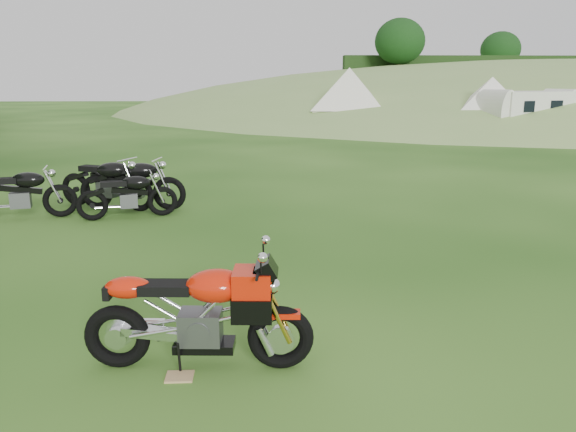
{
  "coord_description": "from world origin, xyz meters",
  "views": [
    {
      "loc": [
        -0.43,
        -6.29,
        2.46
      ],
      "look_at": [
        -0.15,
        0.4,
        0.82
      ],
      "focal_mm": 35.0,
      "sensor_mm": 36.0,
      "label": 1
    }
  ],
  "objects_px": {
    "sport_motorcycle": "(198,306)",
    "caravan": "(528,114)",
    "tent_right": "(490,106)",
    "plywood_board": "(180,377)",
    "vintage_moto_a": "(18,192)",
    "vintage_moto_c": "(127,194)",
    "vintage_moto_d": "(106,181)",
    "tent_mid": "(349,101)",
    "vintage_moto_b": "(132,182)"
  },
  "relations": [
    {
      "from": "plywood_board",
      "to": "vintage_moto_c",
      "type": "bearing_deg",
      "value": 106.99
    },
    {
      "from": "sport_motorcycle",
      "to": "caravan",
      "type": "height_order",
      "value": "caravan"
    },
    {
      "from": "vintage_moto_d",
      "to": "tent_right",
      "type": "height_order",
      "value": "tent_right"
    },
    {
      "from": "vintage_moto_a",
      "to": "tent_right",
      "type": "xyz_separation_m",
      "value": [
        14.49,
        15.06,
        0.8
      ]
    },
    {
      "from": "vintage_moto_c",
      "to": "tent_right",
      "type": "height_order",
      "value": "tent_right"
    },
    {
      "from": "vintage_moto_d",
      "to": "caravan",
      "type": "relative_size",
      "value": 0.48
    },
    {
      "from": "vintage_moto_b",
      "to": "caravan",
      "type": "xyz_separation_m",
      "value": [
        13.96,
        13.43,
        0.47
      ]
    },
    {
      "from": "plywood_board",
      "to": "tent_right",
      "type": "distance_m",
      "value": 23.42
    },
    {
      "from": "plywood_board",
      "to": "vintage_moto_a",
      "type": "distance_m",
      "value": 6.75
    },
    {
      "from": "plywood_board",
      "to": "tent_mid",
      "type": "xyz_separation_m",
      "value": [
        4.94,
        23.72,
        1.42
      ]
    },
    {
      "from": "sport_motorcycle",
      "to": "vintage_moto_a",
      "type": "bearing_deg",
      "value": 127.84
    },
    {
      "from": "vintage_moto_b",
      "to": "tent_mid",
      "type": "bearing_deg",
      "value": 76.65
    },
    {
      "from": "sport_motorcycle",
      "to": "vintage_moto_d",
      "type": "bearing_deg",
      "value": 114.57
    },
    {
      "from": "plywood_board",
      "to": "vintage_moto_c",
      "type": "relative_size",
      "value": 0.14
    },
    {
      "from": "vintage_moto_b",
      "to": "tent_mid",
      "type": "relative_size",
      "value": 0.62
    },
    {
      "from": "vintage_moto_a",
      "to": "vintage_moto_c",
      "type": "height_order",
      "value": "vintage_moto_a"
    },
    {
      "from": "vintage_moto_a",
      "to": "caravan",
      "type": "xyz_separation_m",
      "value": [
        15.8,
        14.17,
        0.5
      ]
    },
    {
      "from": "caravan",
      "to": "tent_right",
      "type": "bearing_deg",
      "value": 127.56
    },
    {
      "from": "tent_mid",
      "to": "tent_right",
      "type": "distance_m",
      "value": 6.63
    },
    {
      "from": "vintage_moto_c",
      "to": "tent_mid",
      "type": "distance_m",
      "value": 19.26
    },
    {
      "from": "vintage_moto_a",
      "to": "caravan",
      "type": "height_order",
      "value": "caravan"
    },
    {
      "from": "plywood_board",
      "to": "caravan",
      "type": "height_order",
      "value": "caravan"
    },
    {
      "from": "plywood_board",
      "to": "vintage_moto_d",
      "type": "xyz_separation_m",
      "value": [
        -2.33,
        6.49,
        0.53
      ]
    },
    {
      "from": "sport_motorcycle",
      "to": "tent_right",
      "type": "bearing_deg",
      "value": 65.62
    },
    {
      "from": "vintage_moto_c",
      "to": "caravan",
      "type": "height_order",
      "value": "caravan"
    },
    {
      "from": "vintage_moto_d",
      "to": "tent_right",
      "type": "xyz_separation_m",
      "value": [
        13.17,
        14.23,
        0.76
      ]
    },
    {
      "from": "plywood_board",
      "to": "caravan",
      "type": "xyz_separation_m",
      "value": [
        12.15,
        19.83,
        0.99
      ]
    },
    {
      "from": "vintage_moto_b",
      "to": "tent_mid",
      "type": "xyz_separation_m",
      "value": [
        6.74,
        17.33,
        0.89
      ]
    },
    {
      "from": "vintage_moto_a",
      "to": "vintage_moto_c",
      "type": "xyz_separation_m",
      "value": [
        1.91,
        0.02,
        -0.05
      ]
    },
    {
      "from": "vintage_moto_c",
      "to": "sport_motorcycle",
      "type": "bearing_deg",
      "value": -86.61
    },
    {
      "from": "vintage_moto_b",
      "to": "vintage_moto_d",
      "type": "distance_m",
      "value": 0.53
    },
    {
      "from": "vintage_moto_b",
      "to": "vintage_moto_c",
      "type": "xyz_separation_m",
      "value": [
        0.07,
        -0.71,
        -0.08
      ]
    },
    {
      "from": "vintage_moto_d",
      "to": "tent_right",
      "type": "distance_m",
      "value": 19.4
    },
    {
      "from": "sport_motorcycle",
      "to": "vintage_moto_c",
      "type": "height_order",
      "value": "sport_motorcycle"
    },
    {
      "from": "plywood_board",
      "to": "vintage_moto_a",
      "type": "relative_size",
      "value": 0.12
    },
    {
      "from": "vintage_moto_b",
      "to": "vintage_moto_d",
      "type": "xyz_separation_m",
      "value": [
        -0.52,
        0.1,
        0.0
      ]
    },
    {
      "from": "plywood_board",
      "to": "caravan",
      "type": "relative_size",
      "value": 0.05
    },
    {
      "from": "vintage_moto_b",
      "to": "caravan",
      "type": "height_order",
      "value": "caravan"
    },
    {
      "from": "caravan",
      "to": "vintage_moto_d",
      "type": "bearing_deg",
      "value": -155.46
    },
    {
      "from": "plywood_board",
      "to": "vintage_moto_a",
      "type": "xyz_separation_m",
      "value": [
        -3.64,
        5.66,
        0.49
      ]
    },
    {
      "from": "vintage_moto_a",
      "to": "caravan",
      "type": "distance_m",
      "value": 21.22
    },
    {
      "from": "plywood_board",
      "to": "caravan",
      "type": "bearing_deg",
      "value": 58.49
    },
    {
      "from": "sport_motorcycle",
      "to": "plywood_board",
      "type": "distance_m",
      "value": 0.61
    },
    {
      "from": "vintage_moto_a",
      "to": "caravan",
      "type": "bearing_deg",
      "value": 28.43
    },
    {
      "from": "vintage_moto_c",
      "to": "caravan",
      "type": "bearing_deg",
      "value": 29.97
    },
    {
      "from": "sport_motorcycle",
      "to": "tent_mid",
      "type": "height_order",
      "value": "tent_mid"
    },
    {
      "from": "vintage_moto_d",
      "to": "tent_mid",
      "type": "xyz_separation_m",
      "value": [
        7.27,
        17.23,
        0.89
      ]
    },
    {
      "from": "plywood_board",
      "to": "vintage_moto_a",
      "type": "bearing_deg",
      "value": 122.78
    },
    {
      "from": "sport_motorcycle",
      "to": "tent_right",
      "type": "distance_m",
      "value": 23.17
    },
    {
      "from": "vintage_moto_c",
      "to": "caravan",
      "type": "distance_m",
      "value": 19.83
    }
  ]
}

